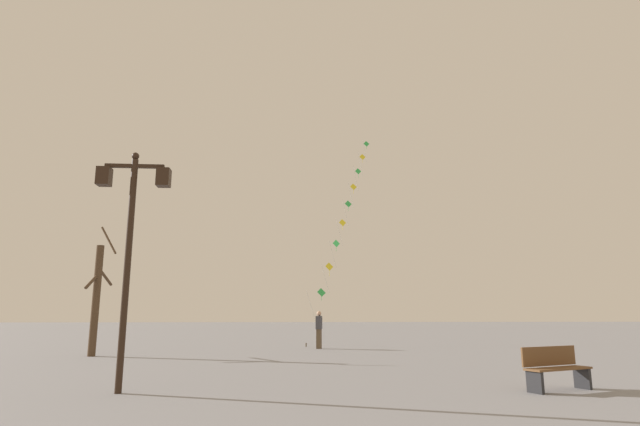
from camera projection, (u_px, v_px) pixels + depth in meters
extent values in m
plane|color=gray|center=(261.00, 351.00, 21.64)|extent=(160.00, 160.00, 0.00)
cylinder|color=black|center=(127.00, 271.00, 10.68)|extent=(0.14, 0.14, 4.91)
sphere|color=black|center=(136.00, 156.00, 11.18)|extent=(0.16, 0.16, 0.16)
cube|color=black|center=(135.00, 166.00, 11.14)|extent=(1.27, 0.08, 0.08)
cube|color=black|center=(104.00, 177.00, 11.04)|extent=(0.28, 0.28, 0.40)
cube|color=beige|center=(104.00, 177.00, 11.04)|extent=(0.19, 0.19, 0.30)
cube|color=black|center=(164.00, 178.00, 11.13)|extent=(0.28, 0.28, 0.40)
cube|color=beige|center=(164.00, 178.00, 11.13)|extent=(0.19, 0.19, 0.30)
cylinder|color=brown|center=(306.00, 345.00, 24.78)|extent=(0.06, 0.06, 0.18)
cylinder|color=silver|center=(314.00, 316.00, 26.16)|extent=(0.94, 2.22, 2.56)
cylinder|color=silver|center=(325.00, 279.00, 28.33)|extent=(0.58, 1.34, 1.54)
cylinder|color=silver|center=(333.00, 255.00, 29.96)|extent=(0.58, 1.34, 1.54)
cylinder|color=silver|center=(339.00, 233.00, 31.59)|extent=(0.58, 1.34, 1.54)
cylinder|color=silver|center=(345.00, 213.00, 33.22)|extent=(0.58, 1.34, 1.54)
cylinder|color=silver|center=(351.00, 195.00, 34.85)|extent=(0.58, 1.34, 1.54)
cylinder|color=silver|center=(356.00, 179.00, 36.48)|extent=(0.58, 1.34, 1.54)
cylinder|color=silver|center=(360.00, 164.00, 38.11)|extent=(0.58, 1.34, 1.54)
cylinder|color=silver|center=(364.00, 150.00, 39.74)|extent=(0.58, 1.34, 1.54)
cube|color=green|center=(321.00, 292.00, 27.51)|extent=(0.47, 0.08, 0.47)
cylinder|color=green|center=(321.00, 298.00, 27.45)|extent=(0.02, 0.05, 0.26)
cube|color=yellow|center=(329.00, 267.00, 29.14)|extent=(0.46, 0.13, 0.47)
cylinder|color=yellow|center=(329.00, 273.00, 29.07)|extent=(0.02, 0.02, 0.36)
cube|color=green|center=(336.00, 243.00, 30.78)|extent=(0.42, 0.24, 0.47)
cylinder|color=green|center=(336.00, 249.00, 30.71)|extent=(0.03, 0.04, 0.30)
cube|color=yellow|center=(343.00, 223.00, 32.41)|extent=(0.44, 0.19, 0.47)
cylinder|color=yellow|center=(343.00, 228.00, 32.34)|extent=(0.02, 0.02, 0.29)
cube|color=green|center=(348.00, 204.00, 34.04)|extent=(0.46, 0.11, 0.47)
cylinder|color=green|center=(348.00, 209.00, 33.97)|extent=(0.03, 0.06, 0.32)
cube|color=yellow|center=(353.00, 187.00, 35.67)|extent=(0.47, 0.08, 0.47)
cylinder|color=yellow|center=(353.00, 191.00, 35.60)|extent=(0.02, 0.05, 0.31)
cube|color=green|center=(358.00, 171.00, 37.30)|extent=(0.44, 0.19, 0.47)
cylinder|color=green|center=(358.00, 176.00, 37.23)|extent=(0.04, 0.06, 0.32)
cube|color=yellow|center=(362.00, 157.00, 38.93)|extent=(0.45, 0.15, 0.47)
cylinder|color=yellow|center=(363.00, 161.00, 38.87)|extent=(0.02, 0.03, 0.26)
cube|color=green|center=(366.00, 144.00, 40.56)|extent=(0.46, 0.12, 0.47)
cylinder|color=green|center=(366.00, 148.00, 40.50)|extent=(0.02, 0.04, 0.27)
cube|color=brown|center=(319.00, 339.00, 23.46)|extent=(0.28, 0.34, 0.90)
cube|color=#3F3F47|center=(319.00, 323.00, 23.61)|extent=(0.34, 0.43, 0.60)
sphere|color=tan|center=(319.00, 313.00, 23.69)|extent=(0.22, 0.22, 0.22)
cylinder|color=#3F3F47|center=(320.00, 319.00, 23.85)|extent=(0.20, 0.40, 0.50)
cylinder|color=#4C3826|center=(96.00, 300.00, 19.56)|extent=(0.29, 0.29, 4.23)
cylinder|color=#4C3826|center=(92.00, 281.00, 19.34)|extent=(0.29, 0.82, 0.65)
cylinder|color=#4C3826|center=(109.00, 240.00, 19.74)|extent=(0.89, 0.71, 1.16)
cylinder|color=#4C3826|center=(105.00, 277.00, 20.44)|extent=(0.16, 1.46, 0.67)
cube|color=brown|center=(558.00, 369.00, 10.61)|extent=(1.64, 1.00, 0.04)
cube|color=brown|center=(549.00, 356.00, 10.84)|extent=(1.49, 0.65, 0.40)
cube|color=#262628|center=(535.00, 382.00, 10.25)|extent=(0.22, 0.38, 0.45)
cube|color=#262628|center=(582.00, 378.00, 10.88)|extent=(0.22, 0.38, 0.45)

